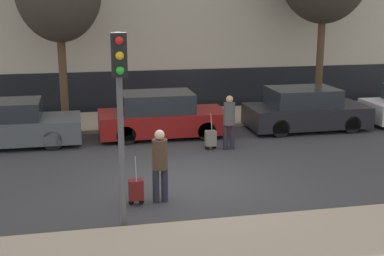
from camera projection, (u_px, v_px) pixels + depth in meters
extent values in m
plane|color=#38383A|center=(189.00, 183.00, 13.18)|extent=(80.00, 80.00, 0.00)
cube|color=tan|center=(231.00, 249.00, 9.60)|extent=(28.00, 2.50, 0.12)
cube|color=tan|center=(151.00, 119.00, 19.82)|extent=(28.00, 3.00, 0.12)
cube|color=black|center=(144.00, 90.00, 21.72)|extent=(27.44, 0.06, 1.60)
cube|color=#4C5156|center=(6.00, 130.00, 16.40)|extent=(4.50, 1.76, 0.70)
cylinder|color=black|center=(52.00, 140.00, 15.98)|extent=(0.60, 0.18, 0.60)
cylinder|color=black|center=(54.00, 128.00, 17.48)|extent=(0.60, 0.18, 0.60)
cube|color=maroon|center=(163.00, 122.00, 17.54)|extent=(4.14, 1.80, 0.70)
cube|color=#23282D|center=(157.00, 102.00, 17.35)|extent=(2.28, 1.58, 0.63)
cylinder|color=black|center=(206.00, 131.00, 17.08)|extent=(0.60, 0.18, 0.60)
cylinder|color=black|center=(196.00, 120.00, 18.62)|extent=(0.60, 0.18, 0.60)
cylinder|color=black|center=(126.00, 135.00, 16.56)|extent=(0.60, 0.18, 0.60)
cylinder|color=black|center=(122.00, 124.00, 18.10)|extent=(0.60, 0.18, 0.60)
cube|color=black|center=(306.00, 115.00, 18.51)|extent=(4.12, 1.92, 0.70)
cube|color=#23282D|center=(303.00, 97.00, 18.32)|extent=(2.26, 1.69, 0.61)
cylinder|color=black|center=(352.00, 125.00, 17.99)|extent=(0.60, 0.18, 0.60)
cylinder|color=black|center=(329.00, 114.00, 19.64)|extent=(0.60, 0.18, 0.60)
cylinder|color=black|center=(280.00, 128.00, 17.47)|extent=(0.60, 0.18, 0.60)
cylinder|color=black|center=(263.00, 117.00, 19.12)|extent=(0.60, 0.18, 0.60)
cylinder|color=black|center=(379.00, 112.00, 19.99)|extent=(0.60, 0.18, 0.60)
cylinder|color=#23232D|center=(156.00, 186.00, 11.86)|extent=(0.15, 0.15, 0.77)
cylinder|color=#23232D|center=(165.00, 185.00, 11.92)|extent=(0.15, 0.15, 0.77)
cylinder|color=#473323|center=(160.00, 154.00, 11.72)|extent=(0.34, 0.34, 0.67)
sphere|color=beige|center=(160.00, 135.00, 11.61)|extent=(0.22, 0.22, 0.22)
cube|color=maroon|center=(136.00, 190.00, 11.74)|extent=(0.32, 0.24, 0.45)
cylinder|color=black|center=(131.00, 202.00, 11.78)|extent=(0.12, 0.03, 0.12)
cylinder|color=black|center=(141.00, 201.00, 11.83)|extent=(0.12, 0.03, 0.12)
cylinder|color=gray|center=(136.00, 169.00, 11.55)|extent=(0.02, 0.19, 0.53)
cylinder|color=#23232D|center=(226.00, 137.00, 16.04)|extent=(0.15, 0.15, 0.76)
cylinder|color=#23232D|center=(232.00, 137.00, 16.05)|extent=(0.15, 0.15, 0.76)
cylinder|color=#4C4C4C|center=(229.00, 114.00, 15.88)|extent=(0.34, 0.34, 0.67)
sphere|color=tan|center=(230.00, 99.00, 15.77)|extent=(0.22, 0.22, 0.22)
cube|color=slate|center=(211.00, 138.00, 16.04)|extent=(0.32, 0.24, 0.46)
cylinder|color=black|center=(207.00, 148.00, 16.09)|extent=(0.12, 0.03, 0.12)
cylinder|color=black|center=(214.00, 147.00, 16.13)|extent=(0.12, 0.03, 0.12)
cylinder|color=gray|center=(211.00, 122.00, 15.85)|extent=(0.02, 0.19, 0.53)
cylinder|color=#515154|center=(121.00, 133.00, 10.23)|extent=(0.12, 0.12, 3.84)
cube|color=black|center=(119.00, 55.00, 9.69)|extent=(0.28, 0.24, 0.80)
sphere|color=red|center=(119.00, 41.00, 9.49)|extent=(0.15, 0.15, 0.15)
sphere|color=gold|center=(120.00, 56.00, 9.55)|extent=(0.15, 0.15, 0.15)
sphere|color=green|center=(120.00, 70.00, 9.62)|extent=(0.15, 0.15, 0.15)
cylinder|color=#4C3826|center=(63.00, 76.00, 18.83)|extent=(0.28, 0.28, 3.28)
cylinder|color=#4C3826|center=(320.00, 61.00, 20.84)|extent=(0.28, 0.28, 3.90)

